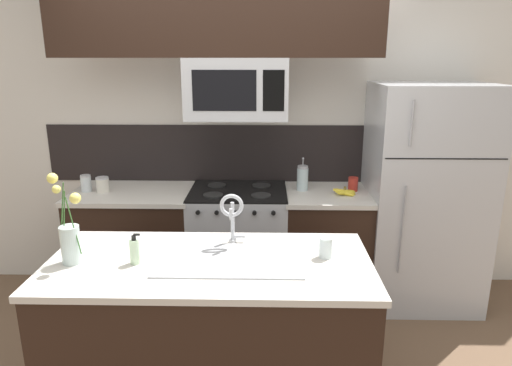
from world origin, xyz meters
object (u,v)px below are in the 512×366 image
Objects in this scene: refrigerator at (423,197)px; sink_faucet at (232,212)px; banana_bunch at (345,192)px; french_press at (303,178)px; flower_vase at (70,239)px; coffee_tin at (353,184)px; drinking_glass at (326,247)px; storage_jar_tall at (86,183)px; storage_jar_medium at (103,185)px; dish_soap_bottle at (135,251)px; microwave at (237,89)px; stove_range at (239,244)px.

refrigerator reaches higher than sink_faucet.
banana_bunch is 0.35m from french_press.
flower_vase is (-1.29, -1.35, 0.03)m from french_press.
french_press reaches higher than coffee_tin.
drinking_glass is at bearing -104.30° from banana_bunch.
french_press is 0.57× the size of flower_vase.
sink_faucet reaches higher than storage_jar_tall.
flower_vase reaches higher than storage_jar_medium.
storage_jar_medium is (-2.53, -0.04, 0.09)m from refrigerator.
flower_vase is (-0.33, 0.00, 0.06)m from dish_soap_bottle.
storage_jar_tall is 1.35m from flower_vase.
storage_jar_medium is at bearing -4.44° from storage_jar_tall.
flower_vase is (-0.81, -0.25, -0.07)m from sink_faucet.
storage_jar_medium is 1.41m from dish_soap_bottle.
dish_soap_bottle is at bearing -136.09° from banana_bunch.
french_press is (0.51, 0.08, -0.70)m from microwave.
refrigerator is at bearing 7.32° from banana_bunch.
drinking_glass is at bearing 4.02° from flower_vase.
storage_jar_medium is 1.05× the size of drinking_glass.
coffee_tin is 0.98× the size of drinking_glass.
banana_bunch is 1.17m from drinking_glass.
banana_bunch is at bearing -1.49° from storage_jar_tall.
sink_faucet is at bearing -143.36° from refrigerator.
coffee_tin is (0.08, 0.11, 0.03)m from banana_bunch.
microwave is at bearing 177.19° from banana_bunch.
refrigerator is 2.66m from storage_jar_tall.
microwave is at bearing 91.72° from sink_faucet.
storage_jar_medium is 0.71× the size of dish_soap_bottle.
stove_range is 1.62m from flower_vase.
banana_bunch is 0.62× the size of sink_faucet.
storage_jar_medium is at bearing 115.69° from dish_soap_bottle.
banana_bunch is at bearing -4.26° from stove_range.
french_press is at bearing 159.04° from banana_bunch.
storage_jar_medium reaches higher than banana_bunch.
refrigerator is at bearing 52.79° from drinking_glass.
stove_range is 1.25× the size of microwave.
storage_jar_tall is 0.43× the size of sink_faucet.
storage_jar_tall reaches higher than banana_bunch.
stove_range is at bearing 91.69° from sink_faucet.
banana_bunch is (0.83, -0.06, 0.47)m from stove_range.
microwave reaches higher than storage_jar_medium.
refrigerator is 10.61× the size of dish_soap_bottle.
french_press is 2.38× the size of drinking_glass.
coffee_tin is 1.91m from dish_soap_bottle.
stove_range is at bearing 70.70° from dish_soap_bottle.
sink_faucet reaches higher than banana_bunch.
flower_vase is (-0.78, -1.27, -0.67)m from microwave.
coffee_tin is 0.24× the size of flower_vase.
flower_vase is (-0.78, -1.29, 0.58)m from stove_range.
storage_jar_medium is 0.39× the size of sink_faucet.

